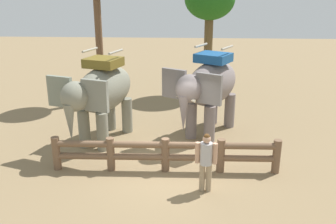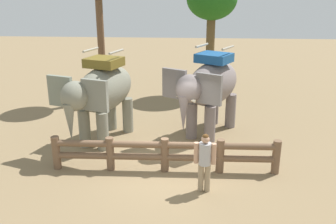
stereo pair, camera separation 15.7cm
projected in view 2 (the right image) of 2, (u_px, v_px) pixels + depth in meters
The scene contains 6 objects.
ground_plane at pixel (165, 170), 11.37m from camera, with size 60.00×60.00×0.00m, color olive.
log_fence at pixel (165, 152), 11.13m from camera, with size 6.83×0.38×1.05m.
elephant_near_left at pixel (102, 92), 12.92m from camera, with size 2.66×3.89×3.26m.
elephant_center at pixel (210, 86), 13.51m from camera, with size 3.10×3.85×3.30m.
tourist_woman_in_black at pixel (205, 159), 9.91m from camera, with size 0.59×0.35×1.67m.
tree_far_left at pixel (212, 1), 17.94m from camera, with size 2.45×2.45×5.78m.
Camera 2 is at (0.78, -10.17, 5.34)m, focal length 39.92 mm.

